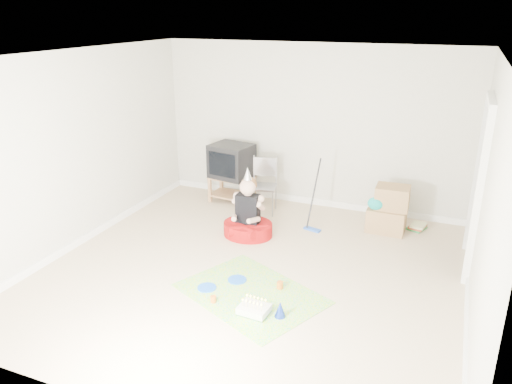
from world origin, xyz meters
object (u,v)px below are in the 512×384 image
at_px(crt_tv, 232,161).
at_px(cardboard_boxes, 388,210).
at_px(folding_chair, 263,187).
at_px(birthday_cake, 254,310).
at_px(seated_woman, 248,221).
at_px(tv_stand, 232,187).

xyz_separation_m(crt_tv, cardboard_boxes, (2.60, -0.22, -0.39)).
xyz_separation_m(folding_chair, birthday_cake, (0.95, -2.68, -0.39)).
height_order(crt_tv, seated_woman, seated_woman).
xyz_separation_m(crt_tv, birthday_cake, (1.61, -2.92, -0.67)).
bearing_deg(folding_chair, tv_stand, 159.75).
bearing_deg(cardboard_boxes, seated_woman, -153.12).
bearing_deg(seated_woman, birthday_cake, -64.96).
xyz_separation_m(cardboard_boxes, seated_woman, (-1.82, -0.92, -0.11)).
bearing_deg(tv_stand, birthday_cake, -61.13).
height_order(seated_woman, birthday_cake, seated_woman).
bearing_deg(folding_chair, cardboard_boxes, 0.73).
distance_m(seated_woman, birthday_cake, 1.97).
xyz_separation_m(tv_stand, birthday_cake, (1.61, -2.92, -0.22)).
distance_m(crt_tv, birthday_cake, 3.40).
distance_m(cardboard_boxes, seated_woman, 2.04).
xyz_separation_m(crt_tv, folding_chair, (0.66, -0.24, -0.28)).
relative_size(crt_tv, birthday_cake, 1.92).
bearing_deg(tv_stand, seated_woman, -55.68).
distance_m(crt_tv, folding_chair, 0.76).
xyz_separation_m(folding_chair, cardboard_boxes, (1.94, 0.02, -0.10)).
height_order(tv_stand, folding_chair, folding_chair).
distance_m(crt_tv, seated_woman, 1.47).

